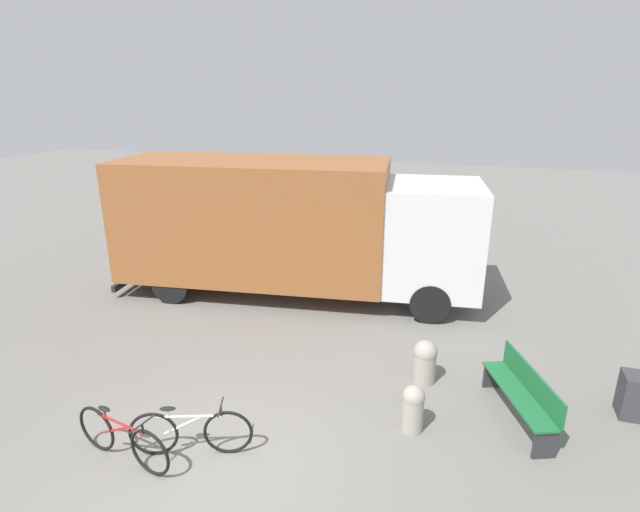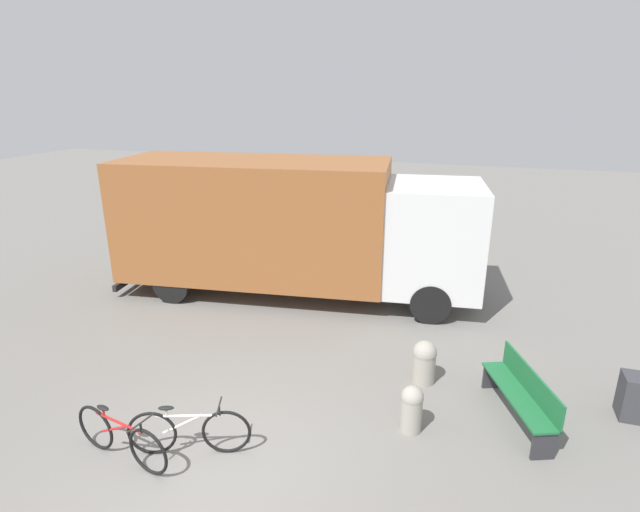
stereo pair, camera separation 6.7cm
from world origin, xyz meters
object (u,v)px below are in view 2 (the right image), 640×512
park_bench (522,392)px  bicycle_near (121,438)px  bollard_far_bench (424,361)px  bicycle_middle (189,431)px  delivery_truck (291,223)px  bollard_near_bench (412,407)px

park_bench → bicycle_near: 5.92m
park_bench → bicycle_near: bearing=94.6°
bollard_far_bench → park_bench: bearing=-22.0°
bicycle_near → bicycle_middle: 0.91m
delivery_truck → bollard_near_bench: bearing=-58.5°
bollard_near_bench → bollard_far_bench: bearing=88.7°
park_bench → bollard_near_bench: park_bench is taller
bicycle_near → bollard_near_bench: bicycle_near is taller
delivery_truck → bicycle_near: size_ratio=5.25×
park_bench → bollard_far_bench: park_bench is taller
bicycle_near → bicycle_middle: bearing=37.4°
delivery_truck → bicycle_near: 6.54m
delivery_truck → bicycle_near: bearing=-98.1°
park_bench → delivery_truck: bearing=32.3°
bollard_far_bench → bollard_near_bench: bearing=-91.3°
delivery_truck → park_bench: (5.18, -3.76, -1.32)m
bollard_near_bench → bicycle_near: bearing=-153.6°
delivery_truck → bollard_near_bench: (3.59, -4.53, -1.40)m
bollard_near_bench → bollard_far_bench: bollard_far_bench is taller
delivery_truck → bicycle_middle: 6.18m
bicycle_middle → bollard_near_bench: bicycle_middle is taller
delivery_truck → bollard_far_bench: size_ratio=11.45×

